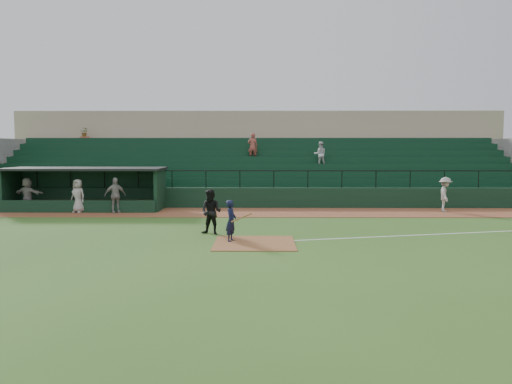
{
  "coord_description": "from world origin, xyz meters",
  "views": [
    {
      "loc": [
        0.23,
        -19.74,
        3.56
      ],
      "look_at": [
        0.0,
        5.0,
        1.4
      ],
      "focal_mm": 35.81,
      "sensor_mm": 36.0,
      "label": 1
    }
  ],
  "objects": [
    {
      "name": "runner",
      "position": [
        10.39,
        8.27,
        0.99
      ],
      "size": [
        1.01,
        1.38,
        1.91
      ],
      "primitive_type": "imported",
      "rotation": [
        0.0,
        0.0,
        1.3
      ],
      "color": "#A29D98",
      "rests_on": "warning_track"
    },
    {
      "name": "dugout_player_b",
      "position": [
        -9.71,
        7.76,
        0.94
      ],
      "size": [
        1.04,
        0.87,
        1.82
      ],
      "primitive_type": "imported",
      "rotation": [
        0.0,
        0.0,
        -0.38
      ],
      "color": "#ACA6A0",
      "rests_on": "warning_track"
    },
    {
      "name": "warning_track",
      "position": [
        0.0,
        8.0,
        0.01
      ],
      "size": [
        40.0,
        4.0,
        0.03
      ],
      "primitive_type": "cube",
      "color": "brown",
      "rests_on": "ground"
    },
    {
      "name": "stadium_structure",
      "position": [
        -0.0,
        16.46,
        2.3
      ],
      "size": [
        38.0,
        13.08,
        6.4
      ],
      "color": "black",
      "rests_on": "ground"
    },
    {
      "name": "foul_line",
      "position": [
        8.0,
        1.2,
        0.01
      ],
      "size": [
        17.49,
        4.44,
        0.01
      ],
      "primitive_type": "cube",
      "rotation": [
        0.0,
        0.0,
        0.24
      ],
      "color": "white",
      "rests_on": "ground"
    },
    {
      "name": "dugout_player_a",
      "position": [
        -7.64,
        7.61,
        0.99
      ],
      "size": [
        1.21,
        0.9,
        1.92
      ],
      "primitive_type": "imported",
      "rotation": [
        0.0,
        0.0,
        0.44
      ],
      "color": "gray",
      "rests_on": "warning_track"
    },
    {
      "name": "batter_at_plate",
      "position": [
        -0.88,
        -0.65,
        0.79
      ],
      "size": [
        1.05,
        0.7,
        1.58
      ],
      "color": "black",
      "rests_on": "ground"
    },
    {
      "name": "umpire",
      "position": [
        -1.81,
        1.04,
        0.92
      ],
      "size": [
        1.08,
        0.97,
        1.85
      ],
      "primitive_type": "imported",
      "rotation": [
        0.0,
        0.0,
        -0.36
      ],
      "color": "black",
      "rests_on": "ground"
    },
    {
      "name": "ground",
      "position": [
        0.0,
        0.0,
        0.0
      ],
      "size": [
        90.0,
        90.0,
        0.0
      ],
      "primitive_type": "plane",
      "color": "#30581C",
      "rests_on": "ground"
    },
    {
      "name": "dugout",
      "position": [
        -9.75,
        9.56,
        1.33
      ],
      "size": [
        8.9,
        3.2,
        2.42
      ],
      "color": "black",
      "rests_on": "ground"
    },
    {
      "name": "dugout_player_c",
      "position": [
        -12.73,
        8.33,
        0.97
      ],
      "size": [
        1.83,
        0.98,
        1.88
      ],
      "primitive_type": "imported",
      "rotation": [
        0.0,
        0.0,
        2.89
      ],
      "color": "gray",
      "rests_on": "warning_track"
    },
    {
      "name": "home_plate_dirt",
      "position": [
        0.0,
        -1.0,
        0.01
      ],
      "size": [
        3.0,
        3.0,
        0.03
      ],
      "primitive_type": "cube",
      "color": "brown",
      "rests_on": "ground"
    }
  ]
}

